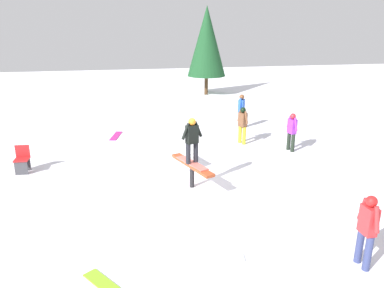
% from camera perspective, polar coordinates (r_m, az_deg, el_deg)
% --- Properties ---
extents(ground_plane, '(60.00, 60.00, 0.00)m').
position_cam_1_polar(ground_plane, '(11.19, -0.00, -6.54)').
color(ground_plane, white).
extents(rail_feature, '(2.00, 0.93, 0.74)m').
position_cam_1_polar(rail_feature, '(10.95, -0.00, -3.60)').
color(rail_feature, black).
rests_on(rail_feature, ground).
extents(snow_kicker_ramp, '(2.19, 2.01, 0.61)m').
position_cam_1_polar(snow_kicker_ramp, '(12.69, -4.49, -2.08)').
color(snow_kicker_ramp, white).
rests_on(snow_kicker_ramp, ground).
extents(main_rider_on_rail, '(1.35, 0.76, 1.37)m').
position_cam_1_polar(main_rider_on_rail, '(10.68, -0.00, 0.40)').
color(main_rider_on_rail, '#E6675C').
rests_on(main_rider_on_rail, rail_feature).
extents(bystander_purple, '(0.64, 0.26, 1.45)m').
position_cam_1_polar(bystander_purple, '(14.53, 14.97, 2.08)').
color(bystander_purple, black).
rests_on(bystander_purple, ground).
extents(bystander_red, '(0.63, 0.22, 1.54)m').
position_cam_1_polar(bystander_red, '(8.17, 25.15, -11.46)').
color(bystander_red, navy).
rests_on(bystander_red, ground).
extents(bystander_brown, '(0.62, 0.31, 1.49)m').
position_cam_1_polar(bystander_brown, '(15.03, 7.71, 3.13)').
color(bystander_brown, gold).
rests_on(bystander_brown, ground).
extents(bystander_blue, '(0.57, 0.45, 1.57)m').
position_cam_1_polar(bystander_blue, '(17.27, 7.53, 5.25)').
color(bystander_blue, navy).
rests_on(bystander_blue, ground).
extents(loose_snowboard_white, '(0.47, 1.51, 0.02)m').
position_cam_1_polar(loose_snowboard_white, '(8.06, 2.54, -17.15)').
color(loose_snowboard_white, white).
rests_on(loose_snowboard_white, ground).
extents(loose_snowboard_magenta, '(1.31, 0.57, 0.02)m').
position_cam_1_polar(loose_snowboard_magenta, '(16.42, -11.51, 1.23)').
color(loose_snowboard_magenta, '#CF228C').
rests_on(loose_snowboard_magenta, ground).
extents(folding_chair, '(0.46, 0.46, 0.88)m').
position_cam_1_polar(folding_chair, '(13.29, -24.44, -2.26)').
color(folding_chair, '#3F3F44').
rests_on(folding_chair, ground).
extents(pine_tree_near, '(2.52, 2.52, 5.73)m').
position_cam_1_polar(pine_tree_near, '(25.30, 2.26, 15.35)').
color(pine_tree_near, '#4C331E').
rests_on(pine_tree_near, ground).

